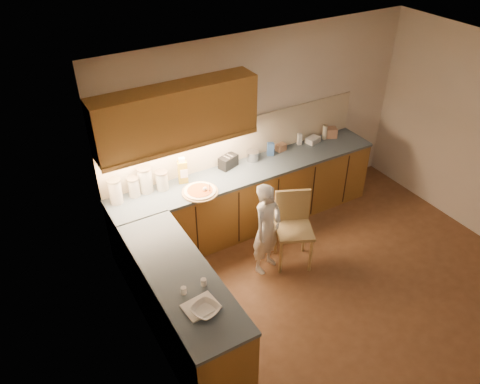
{
  "coord_description": "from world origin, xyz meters",
  "views": [
    {
      "loc": [
        -3.09,
        -2.74,
        4.16
      ],
      "look_at": [
        -0.8,
        1.2,
        1.0
      ],
      "focal_mm": 35.0,
      "sensor_mm": 36.0,
      "label": 1
    }
  ],
  "objects_px": {
    "oil_jug": "(183,171)",
    "pizza_on_board": "(200,191)",
    "wooden_chair": "(293,223)",
    "toaster": "(228,162)",
    "child": "(267,229)"
  },
  "relations": [
    {
      "from": "child",
      "to": "pizza_on_board",
      "type": "bearing_deg",
      "value": 105.88
    },
    {
      "from": "child",
      "to": "toaster",
      "type": "height_order",
      "value": "child"
    },
    {
      "from": "wooden_chair",
      "to": "oil_jug",
      "type": "height_order",
      "value": "oil_jug"
    },
    {
      "from": "wooden_chair",
      "to": "toaster",
      "type": "bearing_deg",
      "value": 131.66
    },
    {
      "from": "wooden_chair",
      "to": "toaster",
      "type": "xyz_separation_m",
      "value": [
        -0.33,
        1.05,
        0.44
      ]
    },
    {
      "from": "oil_jug",
      "to": "pizza_on_board",
      "type": "bearing_deg",
      "value": -76.08
    },
    {
      "from": "pizza_on_board",
      "to": "oil_jug",
      "type": "xyz_separation_m",
      "value": [
        -0.08,
        0.32,
        0.14
      ]
    },
    {
      "from": "child",
      "to": "oil_jug",
      "type": "height_order",
      "value": "oil_jug"
    },
    {
      "from": "pizza_on_board",
      "to": "wooden_chair",
      "type": "xyz_separation_m",
      "value": [
        0.91,
        -0.7,
        -0.38
      ]
    },
    {
      "from": "child",
      "to": "oil_jug",
      "type": "xyz_separation_m",
      "value": [
        -0.62,
        1.0,
        0.47
      ]
    },
    {
      "from": "child",
      "to": "wooden_chair",
      "type": "xyz_separation_m",
      "value": [
        0.37,
        -0.02,
        -0.05
      ]
    },
    {
      "from": "oil_jug",
      "to": "toaster",
      "type": "relative_size",
      "value": 1.24
    },
    {
      "from": "pizza_on_board",
      "to": "child",
      "type": "xyz_separation_m",
      "value": [
        0.54,
        -0.68,
        -0.33
      ]
    },
    {
      "from": "child",
      "to": "oil_jug",
      "type": "relative_size",
      "value": 3.49
    },
    {
      "from": "oil_jug",
      "to": "wooden_chair",
      "type": "bearing_deg",
      "value": -45.73
    }
  ]
}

